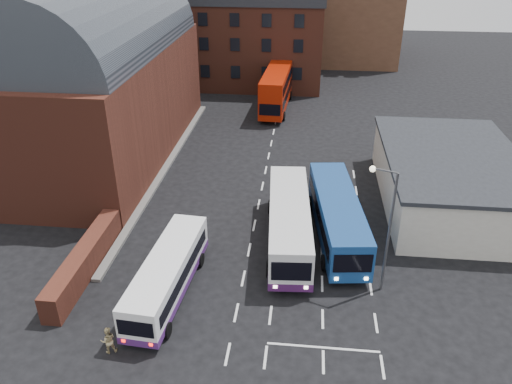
# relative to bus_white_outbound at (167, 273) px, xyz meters

# --- Properties ---
(ground) EXTENTS (180.00, 180.00, 0.00)m
(ground) POSITION_rel_bus_white_outbound_xyz_m (4.30, -0.47, -1.58)
(ground) COLOR black
(railway_station) EXTENTS (12.00, 28.00, 16.00)m
(railway_station) POSITION_rel_bus_white_outbound_xyz_m (-11.20, 20.53, 6.06)
(railway_station) COLOR #602B1E
(railway_station) RESTS_ON ground
(forecourt_wall) EXTENTS (1.20, 10.00, 1.80)m
(forecourt_wall) POSITION_rel_bus_white_outbound_xyz_m (-5.90, 1.53, -0.68)
(forecourt_wall) COLOR #602B1E
(forecourt_wall) RESTS_ON ground
(cream_building) EXTENTS (10.40, 16.40, 4.25)m
(cream_building) POSITION_rel_bus_white_outbound_xyz_m (19.30, 13.53, 0.58)
(cream_building) COLOR beige
(cream_building) RESTS_ON ground
(brick_terrace) EXTENTS (22.00, 10.00, 11.00)m
(brick_terrace) POSITION_rel_bus_white_outbound_xyz_m (-1.70, 45.53, 3.92)
(brick_terrace) COLOR brown
(brick_terrace) RESTS_ON ground
(castle_keep) EXTENTS (22.00, 22.00, 12.00)m
(castle_keep) POSITION_rel_bus_white_outbound_xyz_m (10.30, 65.53, 4.42)
(castle_keep) COLOR brown
(castle_keep) RESTS_ON ground
(bus_white_outbound) EXTENTS (3.02, 9.92, 2.67)m
(bus_white_outbound) POSITION_rel_bus_white_outbound_xyz_m (0.00, 0.00, 0.00)
(bus_white_outbound) COLOR white
(bus_white_outbound) RESTS_ON ground
(bus_white_inbound) EXTENTS (3.60, 11.98, 3.22)m
(bus_white_inbound) POSITION_rel_bus_white_outbound_xyz_m (6.96, 6.19, 0.33)
(bus_white_inbound) COLOR silver
(bus_white_inbound) RESTS_ON ground
(bus_blue) EXTENTS (4.07, 12.01, 3.21)m
(bus_blue) POSITION_rel_bus_white_outbound_xyz_m (10.30, 7.32, 0.32)
(bus_blue) COLOR navy
(bus_blue) RESTS_ON ground
(bus_red_double) EXTENTS (3.42, 11.88, 4.70)m
(bus_red_double) POSITION_rel_bus_white_outbound_xyz_m (4.02, 35.04, 0.92)
(bus_red_double) COLOR #A31A05
(bus_red_double) RESTS_ON ground
(street_lamp) EXTENTS (1.56, 0.77, 8.12)m
(street_lamp) POSITION_rel_bus_white_outbound_xyz_m (12.64, 1.90, 3.33)
(street_lamp) COLOR #4D4E53
(street_lamp) RESTS_ON ground
(pedestrian_red) EXTENTS (0.60, 0.53, 1.37)m
(pedestrian_red) POSITION_rel_bus_white_outbound_xyz_m (-0.35, -4.18, -0.89)
(pedestrian_red) COLOR maroon
(pedestrian_red) RESTS_ON ground
(pedestrian_beige) EXTENTS (0.96, 0.88, 1.60)m
(pedestrian_beige) POSITION_rel_bus_white_outbound_xyz_m (-1.90, -4.94, -0.77)
(pedestrian_beige) COLOR tan
(pedestrian_beige) RESTS_ON ground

